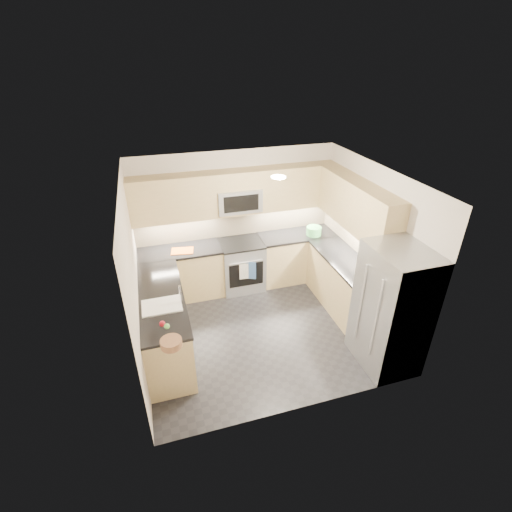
{
  "coord_description": "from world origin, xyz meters",
  "views": [
    {
      "loc": [
        -1.45,
        -4.44,
        3.95
      ],
      "look_at": [
        0.0,
        0.35,
        1.15
      ],
      "focal_mm": 26.0,
      "sensor_mm": 36.0,
      "label": 1
    }
  ],
  "objects_px": {
    "microwave": "(238,199)",
    "cutting_board": "(182,251)",
    "gas_range": "(242,265)",
    "refrigerator": "(392,309)",
    "utensil_bowl": "(314,231)",
    "fruit_basket": "(171,343)"
  },
  "relations": [
    {
      "from": "microwave",
      "to": "fruit_basket",
      "type": "distance_m",
      "value": 2.94
    },
    {
      "from": "gas_range",
      "to": "microwave",
      "type": "height_order",
      "value": "microwave"
    },
    {
      "from": "refrigerator",
      "to": "cutting_board",
      "type": "height_order",
      "value": "refrigerator"
    },
    {
      "from": "gas_range",
      "to": "refrigerator",
      "type": "xyz_separation_m",
      "value": [
        1.45,
        -2.43,
        0.45
      ]
    },
    {
      "from": "microwave",
      "to": "utensil_bowl",
      "type": "xyz_separation_m",
      "value": [
        1.37,
        -0.22,
        -0.68
      ]
    },
    {
      "from": "refrigerator",
      "to": "fruit_basket",
      "type": "height_order",
      "value": "refrigerator"
    },
    {
      "from": "microwave",
      "to": "refrigerator",
      "type": "relative_size",
      "value": 0.42
    },
    {
      "from": "gas_range",
      "to": "cutting_board",
      "type": "xyz_separation_m",
      "value": [
        -1.05,
        -0.04,
        0.49
      ]
    },
    {
      "from": "cutting_board",
      "to": "utensil_bowl",
      "type": "bearing_deg",
      "value": -1.41
    },
    {
      "from": "cutting_board",
      "to": "fruit_basket",
      "type": "xyz_separation_m",
      "value": [
        -0.4,
        -2.3,
        0.04
      ]
    },
    {
      "from": "cutting_board",
      "to": "fruit_basket",
      "type": "bearing_deg",
      "value": -99.96
    },
    {
      "from": "gas_range",
      "to": "fruit_basket",
      "type": "xyz_separation_m",
      "value": [
        -1.45,
        -2.34,
        0.53
      ]
    },
    {
      "from": "microwave",
      "to": "refrigerator",
      "type": "height_order",
      "value": "microwave"
    },
    {
      "from": "refrigerator",
      "to": "cutting_board",
      "type": "distance_m",
      "value": 3.45
    },
    {
      "from": "fruit_basket",
      "to": "gas_range",
      "type": "bearing_deg",
      "value": 58.18
    },
    {
      "from": "refrigerator",
      "to": "fruit_basket",
      "type": "bearing_deg",
      "value": 178.24
    },
    {
      "from": "gas_range",
      "to": "microwave",
      "type": "distance_m",
      "value": 1.25
    },
    {
      "from": "refrigerator",
      "to": "utensil_bowl",
      "type": "bearing_deg",
      "value": 92.06
    },
    {
      "from": "gas_range",
      "to": "cutting_board",
      "type": "relative_size",
      "value": 2.47
    },
    {
      "from": "utensil_bowl",
      "to": "fruit_basket",
      "type": "distance_m",
      "value": 3.6
    },
    {
      "from": "microwave",
      "to": "cutting_board",
      "type": "relative_size",
      "value": 2.06
    },
    {
      "from": "gas_range",
      "to": "refrigerator",
      "type": "bearing_deg",
      "value": -59.12
    }
  ]
}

